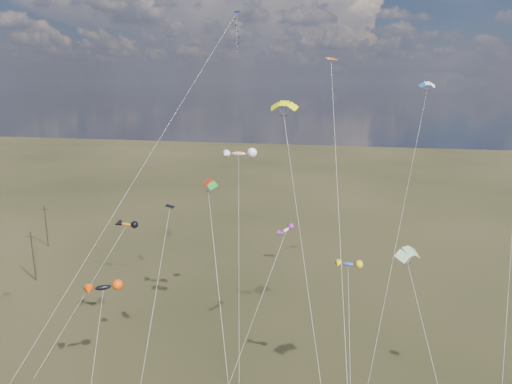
% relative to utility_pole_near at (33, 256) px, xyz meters
% --- Properties ---
extents(utility_pole_near, '(1.40, 0.20, 8.00)m').
position_rel_utility_pole_near_xyz_m(utility_pole_near, '(0.00, 0.00, 0.00)').
color(utility_pole_near, black).
rests_on(utility_pole_near, ground).
extents(utility_pole_far, '(1.40, 0.20, 8.00)m').
position_rel_utility_pole_near_xyz_m(utility_pole_far, '(-8.00, 14.00, 0.00)').
color(utility_pole_far, black).
rests_on(utility_pole_far, ground).
extents(diamond_navy_tall, '(19.11, 23.03, 38.67)m').
position_rel_utility_pole_near_xyz_m(diamond_navy_tall, '(31.62, -3.31, 28.96)').
color(diamond_navy_tall, '#0B0E54').
rests_on(diamond_navy_tall, ground).
extents(diamond_black_mid, '(1.03, 12.95, 18.91)m').
position_rel_utility_pole_near_xyz_m(diamond_black_mid, '(31.17, -22.09, 9.27)').
color(diamond_black_mid, black).
rests_on(diamond_black_mid, ground).
extents(diamond_orange_center, '(4.97, 28.11, 32.72)m').
position_rel_utility_pole_near_xyz_m(diamond_orange_center, '(46.57, -18.65, 18.23)').
color(diamond_orange_center, '#DC5415').
rests_on(diamond_orange_center, ground).
extents(parafoil_yellow, '(8.51, 18.31, 28.92)m').
position_rel_utility_pole_near_xyz_m(parafoil_yellow, '(41.00, -12.85, 24.06)').
color(parafoil_yellow, '#FEFD04').
rests_on(parafoil_yellow, ground).
extents(parafoil_blue_white, '(7.66, 23.87, 30.65)m').
position_rel_utility_pole_near_xyz_m(parafoil_blue_white, '(56.26, 2.50, 25.71)').
color(parafoil_blue_white, blue).
rests_on(parafoil_blue_white, ground).
extents(parafoil_striped, '(5.81, 9.49, 16.72)m').
position_rel_utility_pole_near_xyz_m(parafoil_striped, '(52.97, -18.65, 11.91)').
color(parafoil_striped, yellow).
rests_on(parafoil_striped, ground).
extents(parafoil_tricolor, '(6.70, 12.10, 21.72)m').
position_rel_utility_pole_near_xyz_m(parafoil_tricolor, '(34.66, -17.83, 16.96)').
color(parafoil_tricolor, gold).
rests_on(parafoil_tricolor, ground).
extents(novelty_black_orange, '(3.18, 8.26, 11.22)m').
position_rel_utility_pole_near_xyz_m(novelty_black_orange, '(24.42, -20.42, 6.51)').
color(novelty_black_orange, black).
rests_on(novelty_black_orange, ground).
extents(novelty_orange_black, '(8.29, 10.22, 15.08)m').
position_rel_utility_pole_near_xyz_m(novelty_orange_black, '(22.98, -12.55, 10.44)').
color(novelty_orange_black, orange).
rests_on(novelty_orange_black, ground).
extents(novelty_white_purple, '(5.17, 12.87, 14.62)m').
position_rel_utility_pole_near_xyz_m(novelty_white_purple, '(40.90, -9.55, 10.05)').
color(novelty_white_purple, silver).
rests_on(novelty_white_purple, ground).
extents(novelty_redwhite_stripe, '(4.87, 13.35, 22.95)m').
position_rel_utility_pole_near_xyz_m(novelty_redwhite_stripe, '(34.98, -7.49, 18.15)').
color(novelty_redwhite_stripe, red).
rests_on(novelty_redwhite_stripe, ground).
extents(novelty_blue_yellow, '(2.24, 10.92, 14.23)m').
position_rel_utility_pole_near_xyz_m(novelty_blue_yellow, '(47.90, -17.14, 9.60)').
color(novelty_blue_yellow, blue).
rests_on(novelty_blue_yellow, ground).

